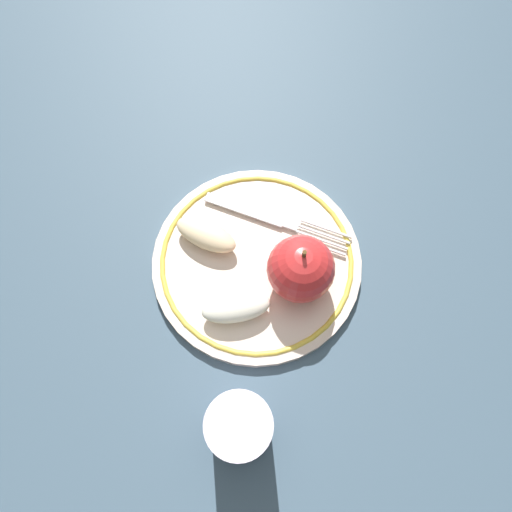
{
  "coord_description": "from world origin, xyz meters",
  "views": [
    {
      "loc": [
        -0.21,
        -0.06,
        0.55
      ],
      "look_at": [
        -0.0,
        -0.02,
        0.03
      ],
      "focal_mm": 35.0,
      "sensor_mm": 36.0,
      "label": 1
    }
  ],
  "objects_px": {
    "apple_slice_front": "(236,308)",
    "apple_slice_back": "(206,235)",
    "drinking_glass": "(240,428)",
    "fork": "(272,219)",
    "plate": "(256,265)",
    "apple_red_whole": "(301,269)"
  },
  "relations": [
    {
      "from": "apple_slice_front",
      "to": "apple_slice_back",
      "type": "distance_m",
      "value": 0.09
    },
    {
      "from": "apple_slice_front",
      "to": "drinking_glass",
      "type": "height_order",
      "value": "drinking_glass"
    },
    {
      "from": "apple_slice_front",
      "to": "fork",
      "type": "xyz_separation_m",
      "value": [
        0.12,
        -0.02,
        -0.01
      ]
    },
    {
      "from": "plate",
      "to": "apple_red_whole",
      "type": "bearing_deg",
      "value": -102.5
    },
    {
      "from": "plate",
      "to": "drinking_glass",
      "type": "relative_size",
      "value": 2.61
    },
    {
      "from": "fork",
      "to": "plate",
      "type": "bearing_deg",
      "value": -87.71
    },
    {
      "from": "apple_red_whole",
      "to": "drinking_glass",
      "type": "xyz_separation_m",
      "value": [
        -0.17,
        0.03,
        -0.0
      ]
    },
    {
      "from": "apple_red_whole",
      "to": "apple_slice_front",
      "type": "height_order",
      "value": "apple_red_whole"
    },
    {
      "from": "apple_red_whole",
      "to": "drinking_glass",
      "type": "distance_m",
      "value": 0.17
    },
    {
      "from": "apple_slice_front",
      "to": "drinking_glass",
      "type": "bearing_deg",
      "value": 82.75
    },
    {
      "from": "apple_slice_back",
      "to": "fork",
      "type": "distance_m",
      "value": 0.08
    },
    {
      "from": "fork",
      "to": "apple_slice_back",
      "type": "bearing_deg",
      "value": -140.57
    },
    {
      "from": "plate",
      "to": "apple_slice_back",
      "type": "distance_m",
      "value": 0.07
    },
    {
      "from": "fork",
      "to": "drinking_glass",
      "type": "height_order",
      "value": "drinking_glass"
    },
    {
      "from": "apple_red_whole",
      "to": "drinking_glass",
      "type": "bearing_deg",
      "value": 170.48
    },
    {
      "from": "apple_slice_back",
      "to": "apple_red_whole",
      "type": "bearing_deg",
      "value": 0.56
    },
    {
      "from": "plate",
      "to": "apple_slice_front",
      "type": "bearing_deg",
      "value": 171.2
    },
    {
      "from": "apple_slice_back",
      "to": "plate",
      "type": "bearing_deg",
      "value": -0.75
    },
    {
      "from": "drinking_glass",
      "to": "fork",
      "type": "bearing_deg",
      "value": 3.68
    },
    {
      "from": "plate",
      "to": "fork",
      "type": "relative_size",
      "value": 1.34
    },
    {
      "from": "plate",
      "to": "apple_slice_back",
      "type": "bearing_deg",
      "value": 74.56
    },
    {
      "from": "apple_slice_front",
      "to": "apple_slice_back",
      "type": "relative_size",
      "value": 1.0
    }
  ]
}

